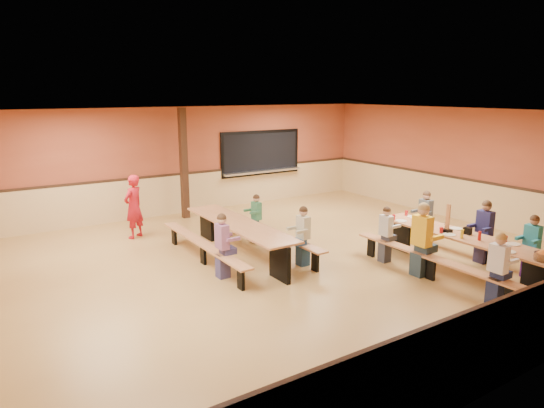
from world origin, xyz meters
TOP-DOWN VIEW (x-y plane):
  - ground at (0.00, 0.00)m, footprint 12.00×12.00m
  - room_envelope at (0.00, 0.00)m, footprint 12.04×10.04m
  - kitchen_pass_through at (2.60, 4.96)m, footprint 2.78×0.28m
  - structural_post at (-0.20, 4.40)m, footprint 0.18×0.18m
  - cafeteria_table_main at (2.63, -2.31)m, footprint 1.91×3.70m
  - cafeteria_table_second at (-0.55, 0.74)m, footprint 1.91×3.70m
  - seated_child_white_left at (1.80, -3.60)m, footprint 0.37×0.30m
  - seated_adult_yellow at (1.80, -2.05)m, footprint 0.46×0.37m
  - seated_child_grey_left at (1.80, -1.15)m, footprint 0.33×0.27m
  - seated_child_teal_right at (3.45, -3.23)m, footprint 0.36×0.29m
  - seated_child_navy_right at (3.45, -2.25)m, footprint 0.40×0.33m
  - seated_child_char_right at (3.45, -0.76)m, footprint 0.37×0.30m
  - seated_child_purple_sec at (-1.38, -0.12)m, footprint 0.37×0.30m
  - seated_child_green_sec at (0.27, 1.39)m, footprint 0.32×0.26m
  - seated_child_tan_sec at (0.27, -0.40)m, footprint 0.36×0.30m
  - standing_woman at (-1.96, 3.30)m, footprint 0.66×0.60m
  - punch_pitcher at (2.56, -1.45)m, footprint 0.16×0.16m
  - napkin_dispenser at (2.73, -2.36)m, footprint 0.10×0.14m
  - condiment_mustard at (2.41, -2.47)m, footprint 0.06×0.06m
  - condiment_ketchup at (2.57, -2.73)m, footprint 0.06×0.06m
  - table_paddle at (2.51, -2.06)m, footprint 0.16×0.16m
  - place_settings at (2.63, -2.31)m, footprint 0.65×3.30m

SIDE VIEW (x-z plane):
  - ground at x=0.00m, z-range 0.00..0.00m
  - cafeteria_table_main at x=2.63m, z-range 0.16..0.90m
  - cafeteria_table_second at x=-0.55m, z-range 0.16..0.90m
  - seated_child_green_sec at x=0.27m, z-range 0.00..1.11m
  - seated_child_grey_left at x=1.80m, z-range 0.00..1.14m
  - seated_child_teal_right at x=3.45m, z-range 0.00..1.18m
  - seated_child_tan_sec at x=0.27m, z-range 0.00..1.19m
  - seated_child_white_left at x=1.80m, z-range 0.00..1.21m
  - seated_child_char_right at x=3.45m, z-range 0.00..1.21m
  - seated_child_purple_sec at x=-1.38m, z-range 0.00..1.21m
  - seated_child_navy_right at x=3.45m, z-range 0.00..1.27m
  - room_envelope at x=0.00m, z-range -0.82..2.20m
  - seated_adult_yellow at x=1.80m, z-range 0.00..1.39m
  - standing_woman at x=-1.96m, z-range 0.00..1.52m
  - place_settings at x=2.63m, z-range 0.74..0.85m
  - napkin_dispenser at x=2.73m, z-range 0.74..0.87m
  - condiment_mustard at x=2.41m, z-range 0.74..0.91m
  - condiment_ketchup at x=2.57m, z-range 0.74..0.91m
  - punch_pitcher at x=2.56m, z-range 0.74..0.96m
  - table_paddle at x=2.51m, z-range 0.60..1.16m
  - kitchen_pass_through at x=2.60m, z-range 0.80..2.18m
  - structural_post at x=-0.20m, z-range 0.00..3.00m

